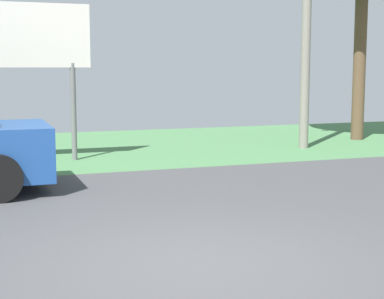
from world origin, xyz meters
TOP-DOWN VIEW (x-y plane):
  - ground_plane at (0.00, 2.95)m, footprint 40.00×22.00m
  - roadside_billboard at (-0.96, 7.95)m, footprint 2.60×0.12m

SIDE VIEW (x-z plane):
  - ground_plane at x=0.00m, z-range -0.15..0.05m
  - roadside_billboard at x=-0.96m, z-range 0.80..4.30m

